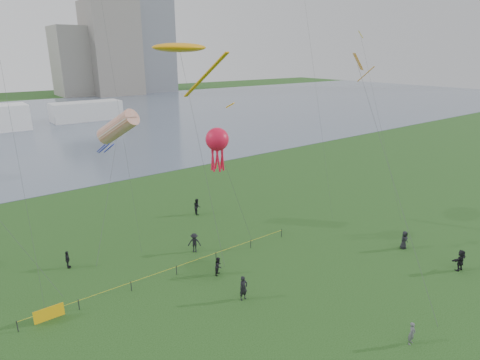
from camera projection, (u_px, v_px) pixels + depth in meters
ground_plane at (328, 327)px, 27.41m from camera, size 400.00×400.00×0.00m
lake at (30, 125)px, 103.37m from camera, size 400.00×120.00×0.08m
building_mid at (112, 49)px, 171.08m from camera, size 20.00×20.00×38.00m
building_low at (75, 61)px, 169.12m from camera, size 16.00×18.00×28.00m
pavilion_right at (86, 111)px, 109.13m from camera, size 18.00×7.00×5.00m
fence at (104, 294)px, 30.15m from camera, size 24.07×0.07×1.05m
kite_flyer at (412, 333)px, 25.61m from camera, size 0.61×0.44×1.55m
spectator_a at (219, 266)px, 33.65m from camera, size 0.97×0.92×1.57m
spectator_b at (194, 243)px, 37.39m from camera, size 1.39×1.31×1.89m
spectator_c at (68, 260)px, 34.66m from camera, size 0.72×1.00×1.58m
spectator_d at (404, 240)px, 38.09m from camera, size 0.89×0.61×1.76m
spectator_e at (460, 260)px, 34.24m from camera, size 1.81×0.76×1.90m
spectator_f at (243, 288)px, 30.17m from camera, size 0.71×0.47×1.94m
spectator_g at (197, 206)px, 46.16m from camera, size 0.93×1.07×1.88m
kite_stingray at (180, 48)px, 37.11m from camera, size 5.40×10.71×18.74m
kite_windsock at (118, 127)px, 38.45m from camera, size 6.75×7.60×12.93m
kite_octopus at (217, 140)px, 35.85m from camera, size 3.90×2.81×11.53m
kite_delta at (361, 72)px, 33.65m from camera, size 5.51×12.89×17.85m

